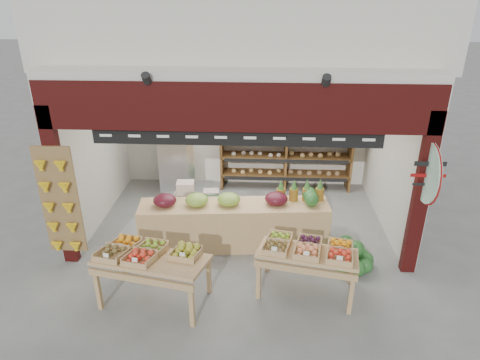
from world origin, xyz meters
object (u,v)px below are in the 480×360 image
(refrigerator, at_px, (175,150))
(mid_counter, at_px, (234,223))
(display_table_left, at_px, (147,255))
(back_shelving, at_px, (286,141))
(watermelon_pile, at_px, (353,259))
(cardboard_stack, at_px, (196,198))
(display_table_right, at_px, (308,250))

(refrigerator, bearing_deg, mid_counter, -73.82)
(refrigerator, relative_size, display_table_left, 1.12)
(back_shelving, xyz_separation_m, watermelon_pile, (0.97, -3.00, -0.94))
(cardboard_stack, bearing_deg, display_table_left, -95.37)
(refrigerator, height_order, display_table_left, refrigerator)
(refrigerator, relative_size, cardboard_stack, 1.93)
(display_table_left, xyz_separation_m, display_table_right, (2.28, 0.29, -0.03))
(cardboard_stack, relative_size, watermelon_pile, 1.40)
(cardboard_stack, relative_size, mid_counter, 0.29)
(cardboard_stack, bearing_deg, refrigerator, 121.98)
(watermelon_pile, bearing_deg, back_shelving, 107.97)
(mid_counter, xyz_separation_m, display_table_left, (-1.13, -1.47, 0.30))
(refrigerator, bearing_deg, watermelon_pile, -55.85)
(display_table_left, bearing_deg, display_table_right, 7.23)
(display_table_right, bearing_deg, mid_counter, 134.33)
(back_shelving, height_order, cardboard_stack, back_shelving)
(mid_counter, bearing_deg, back_shelving, 67.89)
(display_table_right, height_order, watermelon_pile, display_table_right)
(refrigerator, distance_m, cardboard_stack, 1.26)
(back_shelving, xyz_separation_m, cardboard_stack, (-1.85, -1.08, -0.90))
(cardboard_stack, distance_m, display_table_left, 2.88)
(mid_counter, bearing_deg, cardboard_stack, 122.50)
(mid_counter, distance_m, display_table_left, 1.87)
(cardboard_stack, distance_m, watermelon_pile, 3.41)
(mid_counter, height_order, display_table_left, mid_counter)
(back_shelving, height_order, display_table_right, back_shelving)
(refrigerator, distance_m, watermelon_pile, 4.46)
(back_shelving, height_order, watermelon_pile, back_shelving)
(back_shelving, relative_size, refrigerator, 1.56)
(mid_counter, bearing_deg, refrigerator, 122.29)
(back_shelving, bearing_deg, mid_counter, -112.11)
(mid_counter, bearing_deg, watermelon_pile, -16.11)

